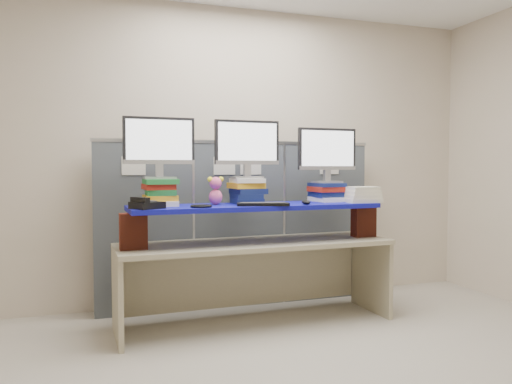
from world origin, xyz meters
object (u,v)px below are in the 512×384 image
object	(u,v)px
monitor_center	(247,146)
keyboard	(263,204)
desk	(256,258)
monitor_right	(327,152)
blue_board	(256,207)
desk_phone	(146,204)
monitor_left	(159,144)

from	to	relation	value
monitor_center	keyboard	size ratio (longest dim) A/B	1.30
desk	monitor_right	world-z (taller)	monitor_right
blue_board	desk_phone	size ratio (longest dim) A/B	7.64
keyboard	monitor_center	bearing A→B (deg)	112.76
blue_board	keyboard	distance (m)	0.17
desk	desk_phone	bearing A→B (deg)	-171.58
desk	blue_board	xyz separation A→B (m)	(-0.00, -0.00, 0.42)
blue_board	monitor_right	world-z (taller)	monitor_right
monitor_left	monitor_right	distance (m)	1.47
monitor_right	keyboard	world-z (taller)	monitor_right
blue_board	desk	bearing A→B (deg)	87.05
monitor_center	blue_board	bearing A→B (deg)	-73.82
monitor_right	keyboard	bearing A→B (deg)	-158.39
desk	desk_phone	world-z (taller)	desk_phone
blue_board	desk_phone	xyz separation A→B (m)	(-0.89, -0.17, 0.05)
monitor_right	blue_board	bearing A→B (deg)	-170.54
monitor_left	desk_phone	world-z (taller)	monitor_left
desk	desk_phone	distance (m)	1.02
monitor_left	keyboard	xyz separation A→B (m)	(0.77, -0.26, -0.47)
monitor_left	monitor_right	size ratio (longest dim) A/B	1.00
desk	blue_board	world-z (taller)	blue_board
monitor_left	keyboard	world-z (taller)	monitor_left
monitor_center	monitor_right	size ratio (longest dim) A/B	1.00
blue_board	monitor_center	distance (m)	0.51
keyboard	desk_phone	world-z (taller)	desk_phone
keyboard	desk_phone	distance (m)	0.90
desk	desk_phone	xyz separation A→B (m)	(-0.89, -0.17, 0.47)
monitor_left	desk_phone	size ratio (longest dim) A/B	2.08
keyboard	desk_phone	xyz separation A→B (m)	(-0.90, -0.00, 0.02)
monitor_left	monitor_center	distance (m)	0.73
monitor_left	monitor_center	bearing A→B (deg)	-0.00
monitor_left	keyboard	bearing A→B (deg)	-20.45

